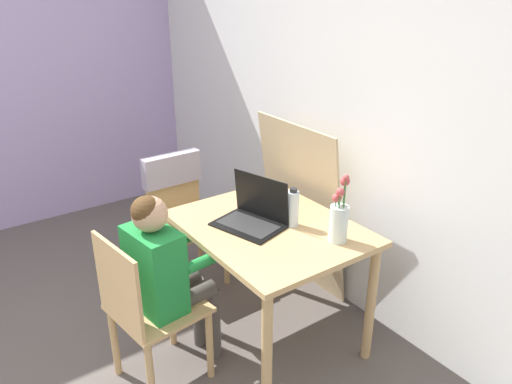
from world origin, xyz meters
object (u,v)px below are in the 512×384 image
Objects in this scene: chair_spare at (179,198)px; flower_vase at (339,218)px; person_seated at (165,268)px; chair_occupied at (146,311)px; laptop at (254,213)px; water_bottle at (293,208)px.

flower_vase reaches higher than chair_spare.
person_seated is (0.80, -0.48, 0.05)m from chair_spare.
flower_vase is at bearing -121.74° from chair_occupied.
person_seated is 0.86m from flower_vase.
person_seated is at bearing -107.64° from laptop.
person_seated reaches higher than chair_occupied.
chair_occupied is at bearing -114.30° from flower_vase.
person_seated reaches higher than chair_spare.
person_seated is at bearing -118.61° from flower_vase.
water_bottle is at bearing 31.91° from laptop.
laptop is (0.81, 0.03, 0.20)m from chair_spare.
chair_spare is at bearing -169.51° from water_bottle.
water_bottle reaches higher than chair_occupied.
water_bottle is (0.13, 0.77, 0.38)m from chair_occupied.
water_bottle is (0.95, 0.18, 0.24)m from chair_spare.
water_bottle is (0.13, 0.15, 0.04)m from laptop.
laptop is at bearing -149.69° from flower_vase.
chair_spare is (-0.82, 0.60, 0.13)m from chair_occupied.
flower_vase is at bearing 14.12° from laptop.
water_bottle is (-0.25, -0.08, -0.02)m from flower_vase.
laptop is 1.13× the size of flower_vase.
chair_spare is at bearing -38.37° from person_seated.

